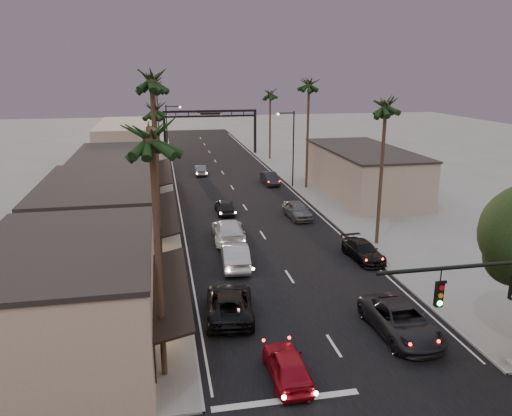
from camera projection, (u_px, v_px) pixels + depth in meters
name	position (u px, v px, depth m)	size (l,w,h in m)	color
ground	(240.00, 200.00, 54.03)	(200.00, 200.00, 0.00)	slate
road	(233.00, 189.00, 58.76)	(14.00, 120.00, 0.02)	black
sidewalk_left	(152.00, 180.00, 63.62)	(5.00, 92.00, 0.12)	slate
sidewalk_right	(296.00, 174.00, 67.10)	(5.00, 92.00, 0.12)	slate
storefront_near	(70.00, 302.00, 24.44)	(8.00, 12.00, 5.50)	tan
storefront_mid	(100.00, 220.00, 37.67)	(8.00, 14.00, 5.50)	gray
storefront_far	(116.00, 179.00, 52.86)	(8.00, 16.00, 5.00)	tan
storefront_dist	(127.00, 143.00, 74.47)	(8.00, 20.00, 6.00)	gray
building_right	(363.00, 173.00, 55.93)	(8.00, 18.00, 5.00)	gray
arch	(210.00, 121.00, 80.89)	(15.20, 0.40, 7.27)	black
streetlight_right	(291.00, 143.00, 58.59)	(2.13, 0.30, 9.00)	black
streetlight_left	(169.00, 132.00, 68.34)	(2.13, 0.30, 9.00)	black
palm_la	(151.00, 129.00, 20.06)	(3.20, 3.20, 13.20)	#38281C
palm_lb	(151.00, 75.00, 31.83)	(3.20, 3.20, 15.20)	#38281C
palm_lc	(154.00, 106.00, 45.85)	(3.20, 3.20, 12.20)	#38281C
palm_ld	(154.00, 79.00, 63.28)	(3.20, 3.20, 14.20)	#38281C
palm_ra	(386.00, 101.00, 37.40)	(3.20, 3.20, 13.20)	#38281C
palm_rb	(309.00, 81.00, 56.04)	(3.20, 3.20, 14.20)	#38281C
palm_rc	(270.00, 91.00, 75.46)	(3.20, 3.20, 12.20)	#38281C
palm_far	(156.00, 82.00, 85.33)	(3.20, 3.20, 13.20)	#38281C
oncoming_red	(287.00, 365.00, 22.76)	(1.69, 4.21, 1.43)	maroon
oncoming_pickup	(230.00, 303.00, 28.59)	(2.61, 5.66, 1.57)	black
oncoming_silver	(235.00, 255.00, 35.76)	(1.82, 5.23, 1.72)	#9D9EA3
oncoming_white	(228.00, 230.00, 41.18)	(2.46, 6.05, 1.75)	silver
oncoming_dgrey	(225.00, 206.00, 48.93)	(1.71, 4.26, 1.45)	black
oncoming_grey_far	(200.00, 170.00, 66.61)	(1.40, 4.01, 1.32)	#545459
curbside_near	(401.00, 321.00, 26.56)	(2.73, 5.91, 1.64)	black
curbside_black	(363.00, 251.00, 37.12)	(1.90, 4.68, 1.36)	black
curbside_grey	(297.00, 210.00, 47.39)	(1.85, 4.60, 1.57)	#535458
curbside_far	(270.00, 179.00, 61.18)	(1.55, 4.45, 1.46)	black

